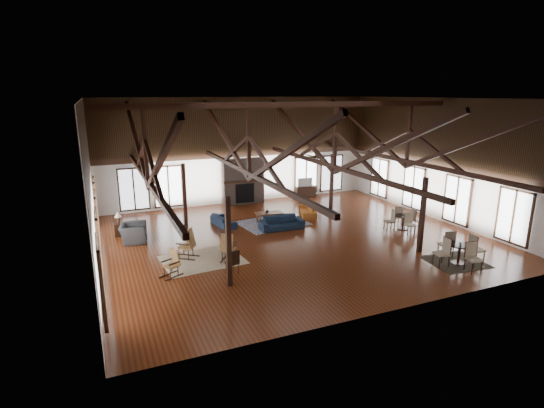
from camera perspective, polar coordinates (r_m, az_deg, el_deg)
name	(u,v)px	position (r m, az deg, el deg)	size (l,w,h in m)	color
floor	(293,238)	(18.85, 2.79, -4.57)	(16.00, 16.00, 0.00)	#592A12
ceiling	(294,98)	(17.80, 3.03, 13.99)	(16.00, 14.00, 0.02)	black
wall_back	(241,151)	(24.50, -4.26, 7.13)	(16.00, 0.02, 6.00)	white
wall_front	(403,213)	(12.32, 17.15, -1.11)	(16.00, 0.02, 6.00)	white
wall_left	(90,187)	(16.35, -23.29, 2.14)	(0.02, 14.00, 6.00)	white
wall_right	(439,160)	(22.69, 21.52, 5.54)	(0.02, 14.00, 6.00)	white
roof_truss	(294,147)	(17.93, 2.95, 7.68)	(15.60, 14.07, 3.14)	black
post_grid	(293,205)	(18.41, 2.84, -0.08)	(8.16, 7.16, 3.05)	black
fireplace	(243,181)	(24.48, -3.93, 3.06)	(2.50, 0.69, 2.60)	#715E56
ceiling_fan	(316,156)	(17.32, 5.88, 6.38)	(1.60, 1.60, 0.75)	black
sofa_navy_front	(282,223)	(19.95, 1.29, -2.53)	(2.08, 0.81, 0.61)	#121F33
sofa_navy_left	(223,221)	(20.58, -6.55, -2.23)	(0.69, 1.76, 0.51)	#152339
sofa_orange	(308,210)	(22.22, 4.81, -0.86)	(0.72, 1.85, 0.54)	#BA6524
coffee_table	(269,214)	(20.91, -0.40, -1.31)	(1.37, 0.77, 0.50)	brown
vase	(267,211)	(20.91, -0.65, -0.90)	(0.16, 0.16, 0.17)	#B2B2B2
armchair	(133,233)	(19.21, -18.14, -3.71)	(1.05, 1.20, 0.78)	#2E2F31
side_table_lamp	(119,226)	(20.22, -19.88, -2.86)	(0.43, 0.43, 1.11)	black
rocking_chair_a	(188,244)	(16.73, -11.20, -5.36)	(1.03, 0.93, 1.19)	brown
rocking_chair_b	(228,248)	(16.27, -5.98, -5.89)	(0.85, 0.96, 1.10)	brown
rocking_chair_c	(173,263)	(15.34, -13.20, -7.74)	(0.86, 0.70, 0.98)	brown
side_chair_a	(226,239)	(17.06, -6.14, -4.71)	(0.57, 0.57, 0.98)	black
side_chair_b	(233,261)	(15.02, -5.21, -7.58)	(0.49, 0.49, 0.93)	black
cafe_table_near	(459,250)	(17.38, 23.90, -5.70)	(2.08, 2.08, 1.07)	black
cafe_table_far	(403,220)	(20.78, 17.24, -2.02)	(1.86, 1.86, 0.95)	black
cup_near	(460,244)	(17.21, 24.01, -4.91)	(0.11, 0.11, 0.09)	#B2B2B2
cup_far	(404,214)	(20.78, 17.33, -1.30)	(0.11, 0.11, 0.09)	#B2B2B2
tv_console	(305,191)	(26.33, 4.46, 1.73)	(1.29, 0.48, 0.64)	black
television	(305,182)	(26.18, 4.40, 2.98)	(0.92, 0.12, 0.53)	#B2B2B2
rug_tan	(203,260)	(16.64, -9.32, -7.41)	(2.96, 2.33, 0.01)	#C6AE8A
rug_navy	(273,223)	(20.91, 0.12, -2.57)	(3.18, 2.38, 0.01)	#171841
rug_dark	(455,262)	(17.68, 23.42, -7.14)	(2.01, 1.83, 0.01)	black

